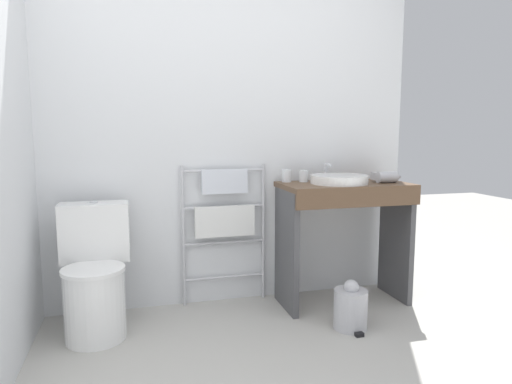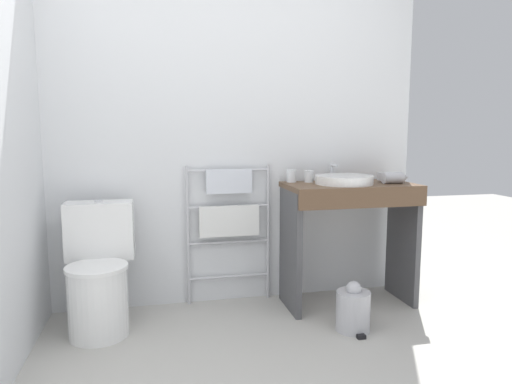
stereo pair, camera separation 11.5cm
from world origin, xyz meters
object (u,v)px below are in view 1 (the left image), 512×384
Objects in this scene: cup_near_wall at (287,176)px; trash_bin at (351,308)px; toilet at (95,277)px; cup_near_edge at (304,176)px; towel_radiator at (225,213)px; hair_dryer at (387,177)px; sink_basin at (339,179)px.

cup_near_wall reaches higher than trash_bin.
toilet reaches higher than trash_bin.
towel_radiator is at bearing 172.53° from cup_near_edge.
toilet is at bearing -171.44° from cup_near_edge.
towel_radiator is at bearing 18.51° from toilet.
trash_bin is (0.10, -0.57, -0.78)m from cup_near_edge.
cup_near_edge is 0.45× the size of hair_dryer.
towel_radiator is 11.71× the size of cup_near_edge.
sink_basin is 0.26m from cup_near_edge.
towel_radiator is at bearing 166.44° from hair_dryer.
sink_basin is 0.87m from trash_bin.
sink_basin is 4.69× the size of cup_near_edge.
cup_near_wall is 1.06× the size of cup_near_edge.
sink_basin is at bearing 174.44° from hair_dryer.
cup_near_wall is at bearing 161.58° from hair_dryer.
cup_near_edge is 0.97m from trash_bin.
cup_near_wall reaches higher than toilet.
toilet is 1.72m from sink_basin.
sink_basin is 0.37m from cup_near_wall.
towel_radiator is 0.62m from cup_near_edge.
sink_basin is at bearing -38.77° from cup_near_edge.
cup_near_edge reaches higher than hair_dryer.
towel_radiator reaches higher than hair_dryer.
cup_near_wall is at bearing 166.56° from cup_near_edge.
towel_radiator is 3.16× the size of trash_bin.
cup_near_wall is 0.12m from cup_near_edge.
toilet is 1.99× the size of sink_basin.
toilet is 0.96m from towel_radiator.
trash_bin is at bearing -79.94° from cup_near_edge.
cup_near_edge is (0.56, -0.07, 0.26)m from towel_radiator.
cup_near_wall reaches higher than sink_basin.
sink_basin reaches higher than toilet.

